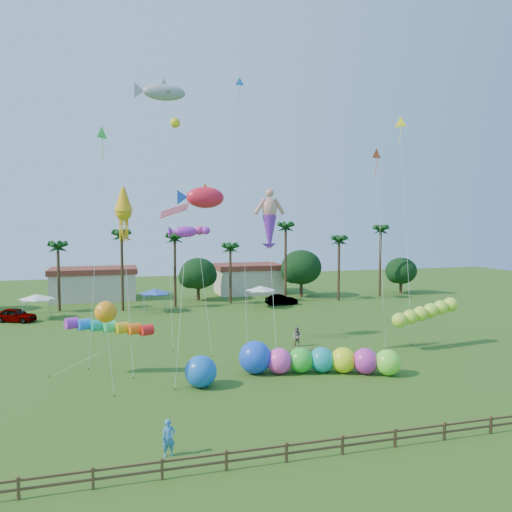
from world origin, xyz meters
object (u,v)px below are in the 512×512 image
object	(u,v)px
caterpillar_inflatable	(313,360)
blue_ball	(201,371)
car_b	(281,300)
spectator_a	(169,438)
car_a	(15,315)
spectator_b	(297,337)

from	to	relation	value
caterpillar_inflatable	blue_ball	size ratio (longest dim) A/B	5.37
caterpillar_inflatable	blue_ball	world-z (taller)	caterpillar_inflatable
car_b	spectator_a	world-z (taller)	spectator_a
car_b	spectator_a	distance (m)	45.96
car_a	caterpillar_inflatable	bearing A→B (deg)	-111.74
spectator_a	spectator_b	bearing A→B (deg)	47.77
blue_ball	car_b	bearing A→B (deg)	61.96
blue_ball	spectator_a	bearing A→B (deg)	-108.39
car_a	spectator_b	size ratio (longest dim) A/B	2.55
car_a	blue_ball	xyz separation A→B (m)	(17.05, -28.78, 0.32)
spectator_b	caterpillar_inflatable	bearing A→B (deg)	-47.93
spectator_b	caterpillar_inflatable	size ratio (longest dim) A/B	0.15
spectator_a	spectator_b	xyz separation A→B (m)	(13.93, 18.84, 0.01)
spectator_a	blue_ball	xyz separation A→B (m)	(3.30, 9.91, 0.21)
spectator_b	caterpillar_inflatable	xyz separation A→B (m)	(-1.74, -8.11, 0.13)
spectator_a	blue_ball	size ratio (longest dim) A/B	0.82
car_b	spectator_a	xyz separation A→B (m)	(-20.04, -41.36, 0.20)
blue_ball	caterpillar_inflatable	bearing A→B (deg)	5.26
car_a	spectator_b	distance (m)	34.07
car_b	blue_ball	distance (m)	35.63
car_a	car_b	distance (m)	33.91
spectator_a	spectator_b	size ratio (longest dim) A/B	0.99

